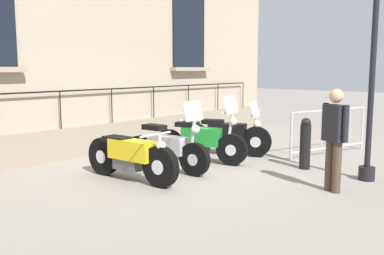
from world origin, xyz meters
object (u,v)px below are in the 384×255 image
object	(u,v)px
motorcycle_yellow	(131,156)
crowd_barrier	(329,130)
motorcycle_black	(226,135)
pedestrian_standing	(335,134)
motorcycle_green	(201,141)
bollard	(305,143)
motorcycle_silver	(167,149)

from	to	relation	value
motorcycle_yellow	crowd_barrier	distance (m)	4.83
motorcycle_black	pedestrian_standing	bearing A→B (deg)	-22.66
motorcycle_black	motorcycle_green	bearing A→B (deg)	-86.76
motorcycle_yellow	bollard	world-z (taller)	bollard
motorcycle_black	bollard	bearing A→B (deg)	-3.30
motorcycle_yellow	motorcycle_black	bearing A→B (deg)	91.79
motorcycle_black	pedestrian_standing	distance (m)	3.35
motorcycle_green	motorcycle_black	xyz separation A→B (m)	(-0.06, 0.98, 0.00)
motorcycle_yellow	pedestrian_standing	xyz separation A→B (m)	(2.96, 1.67, 0.50)
motorcycle_black	crowd_barrier	distance (m)	2.37
motorcycle_yellow	pedestrian_standing	size ratio (longest dim) A/B	1.28
bollard	crowd_barrier	bearing A→B (deg)	98.25
motorcycle_silver	bollard	bearing A→B (deg)	44.37
motorcycle_silver	pedestrian_standing	distance (m)	3.12
motorcycle_black	crowd_barrier	bearing A→B (deg)	42.08
motorcycle_yellow	crowd_barrier	size ratio (longest dim) A/B	0.90
motorcycle_green	bollard	bearing A→B (deg)	23.91
motorcycle_black	crowd_barrier	size ratio (longest dim) A/B	0.86
pedestrian_standing	bollard	bearing A→B (deg)	132.22
motorcycle_yellow	motorcycle_green	size ratio (longest dim) A/B	1.02
motorcycle_yellow	motorcycle_black	xyz separation A→B (m)	(-0.09, 2.95, 0.01)
motorcycle_green	motorcycle_black	size ratio (longest dim) A/B	1.02
motorcycle_yellow	bollard	xyz separation A→B (m)	(1.91, 2.83, 0.08)
motorcycle_green	pedestrian_standing	distance (m)	3.05
motorcycle_black	bollard	size ratio (longest dim) A/B	2.01
motorcycle_black	bollard	distance (m)	2.01
motorcycle_yellow	motorcycle_black	size ratio (longest dim) A/B	1.04
motorcycle_silver	crowd_barrier	size ratio (longest dim) A/B	0.85
motorcycle_silver	motorcycle_green	distance (m)	1.03
pedestrian_standing	motorcycle_black	bearing A→B (deg)	157.34
bollard	pedestrian_standing	xyz separation A→B (m)	(1.05, -1.16, 0.42)
bollard	pedestrian_standing	bearing A→B (deg)	-47.78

